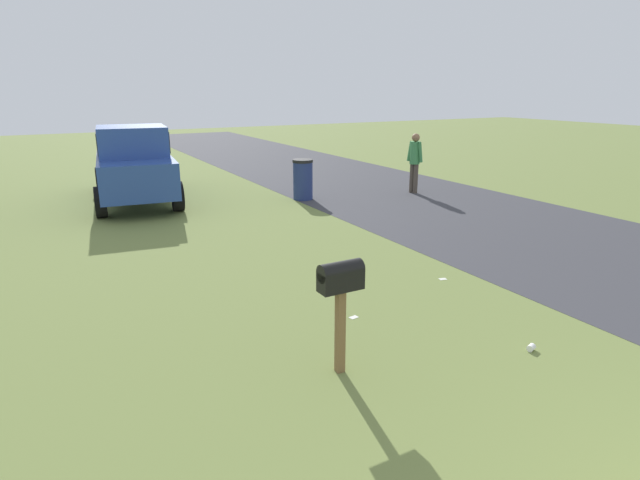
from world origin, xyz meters
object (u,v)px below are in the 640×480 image
(trash_bin, at_px, (303,179))
(mailbox, at_px, (341,285))
(pedestrian, at_px, (415,159))
(pickup_truck, at_px, (134,162))

(trash_bin, bearing_deg, mailbox, 155.85)
(trash_bin, bearing_deg, pedestrian, -102.58)
(pickup_truck, height_order, trash_bin, pickup_truck)
(pickup_truck, bearing_deg, trash_bin, 72.79)
(mailbox, bearing_deg, pedestrian, -43.47)
(mailbox, relative_size, pedestrian, 0.74)
(mailbox, relative_size, trash_bin, 1.15)
(mailbox, distance_m, pickup_truck, 10.31)
(trash_bin, height_order, pedestrian, pedestrian)
(mailbox, xyz_separation_m, trash_bin, (8.47, -3.80, -0.47))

